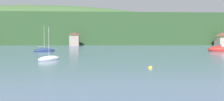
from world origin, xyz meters
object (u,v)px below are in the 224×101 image
at_px(shore_building_central, 222,39).
at_px(sailboat_far_7, 224,49).
at_px(sailboat_mid_2, 49,59).
at_px(mooring_buoy_near, 150,68).
at_px(sailboat_far_3, 44,50).
at_px(shore_building_westcentral, 74,39).

height_order(shore_building_central, sailboat_far_7, sailboat_far_7).
height_order(sailboat_mid_2, mooring_buoy_near, sailboat_mid_2).
bearing_deg(shore_building_central, sailboat_far_3, -149.03).
distance_m(shore_building_westcentral, shore_building_central, 76.18).
height_order(shore_building_central, mooring_buoy_near, shore_building_central).
relative_size(sailboat_mid_2, sailboat_far_3, 0.75).
bearing_deg(shore_building_central, mooring_buoy_near, -125.85).
distance_m(shore_building_central, sailboat_far_7, 56.49).
bearing_deg(sailboat_mid_2, mooring_buoy_near, -87.74).
bearing_deg(shore_building_westcentral, mooring_buoy_near, -75.80).
bearing_deg(shore_building_westcentral, shore_building_central, 0.88).
height_order(shore_building_central, sailboat_mid_2, shore_building_central).
height_order(shore_building_central, sailboat_far_3, sailboat_far_3).
distance_m(shore_building_central, mooring_buoy_near, 96.76).
relative_size(sailboat_mid_2, sailboat_far_7, 0.45).
relative_size(sailboat_far_3, sailboat_far_7, 0.59).
bearing_deg(sailboat_far_7, shore_building_central, -105.58).
distance_m(sailboat_far_3, mooring_buoy_near, 38.11).
xyz_separation_m(shore_building_westcentral, shore_building_central, (76.17, 1.16, 0.15)).
relative_size(shore_building_westcentral, mooring_buoy_near, 13.03).
bearing_deg(sailboat_far_3, mooring_buoy_near, -76.73).
bearing_deg(sailboat_far_3, sailboat_mid_2, -92.93).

